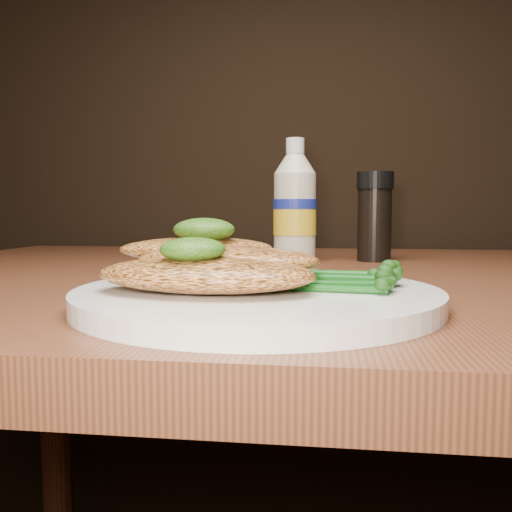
# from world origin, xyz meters

# --- Properties ---
(plate) EXTENTS (0.28, 0.28, 0.01)m
(plate) POSITION_xyz_m (-0.05, 0.81, 0.76)
(plate) COLOR white
(plate) RESTS_ON dining_table
(chicken_front) EXTENTS (0.17, 0.10, 0.03)m
(chicken_front) POSITION_xyz_m (-0.09, 0.78, 0.78)
(chicken_front) COLOR #D28542
(chicken_front) RESTS_ON plate
(chicken_mid) EXTENTS (0.16, 0.09, 0.02)m
(chicken_mid) POSITION_xyz_m (-0.08, 0.82, 0.79)
(chicken_mid) COLOR #D28542
(chicken_mid) RESTS_ON plate
(chicken_back) EXTENTS (0.14, 0.10, 0.02)m
(chicken_back) POSITION_xyz_m (-0.11, 0.85, 0.79)
(chicken_back) COLOR #D28542
(chicken_back) RESTS_ON plate
(pesto_front) EXTENTS (0.06, 0.06, 0.02)m
(pesto_front) POSITION_xyz_m (-0.10, 0.77, 0.80)
(pesto_front) COLOR #073308
(pesto_front) RESTS_ON chicken_front
(pesto_back) EXTENTS (0.06, 0.06, 0.02)m
(pesto_back) POSITION_xyz_m (-0.10, 0.84, 0.81)
(pesto_back) COLOR #073308
(pesto_back) RESTS_ON chicken_back
(broccolini_bundle) EXTENTS (0.15, 0.13, 0.02)m
(broccolini_bundle) POSITION_xyz_m (-0.00, 0.82, 0.78)
(broccolini_bundle) COLOR #114E13
(broccolini_bundle) RESTS_ON plate
(mayo_bottle) EXTENTS (0.06, 0.06, 0.18)m
(mayo_bottle) POSITION_xyz_m (-0.05, 1.18, 0.84)
(mayo_bottle) COLOR beige
(mayo_bottle) RESTS_ON dining_table
(pepper_grinder) EXTENTS (0.06, 0.06, 0.13)m
(pepper_grinder) POSITION_xyz_m (0.07, 1.20, 0.81)
(pepper_grinder) COLOR black
(pepper_grinder) RESTS_ON dining_table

